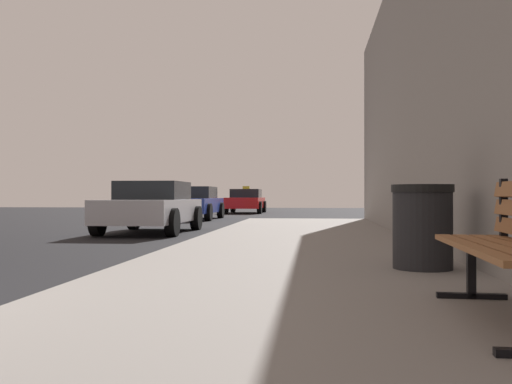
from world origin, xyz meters
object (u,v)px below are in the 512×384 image
car_blue (193,203)px  car_silver (152,207)px  trash_bin (422,226)px  car_red (246,201)px

car_blue → car_silver: bearing=94.7°
trash_bin → car_red: (-4.72, 23.89, 0.05)m
trash_bin → car_blue: (-5.78, 15.63, 0.05)m
car_silver → car_red: bearing=-91.5°
car_silver → car_red: size_ratio=0.99×
trash_bin → car_silver: bearing=123.8°
trash_bin → car_blue: 16.66m
car_silver → car_blue: 7.99m
trash_bin → car_red: size_ratio=0.22×
trash_bin → car_silver: size_ratio=0.22×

